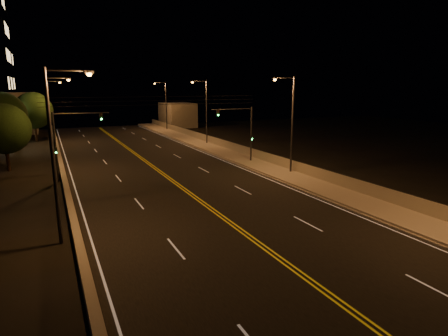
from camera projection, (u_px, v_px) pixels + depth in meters
name	position (u px, v px, depth m)	size (l,w,h in m)	color
road	(192.00, 195.00, 30.95)	(18.00, 120.00, 0.02)	black
sidewalk	(299.00, 180.00, 35.42)	(3.60, 120.00, 0.30)	gray
curb	(282.00, 183.00, 34.66)	(0.14, 120.00, 0.15)	gray
parapet_wall	(313.00, 171.00, 35.98)	(0.30, 120.00, 1.00)	gray
jersey_barrier	(70.00, 206.00, 26.97)	(0.45, 120.00, 0.73)	gray
distant_building_right	(177.00, 115.00, 84.47)	(6.00, 10.00, 5.26)	gray
distant_building_left	(13.00, 113.00, 71.35)	(8.00, 8.00, 7.77)	gray
parapet_rail	(313.00, 166.00, 35.86)	(0.06, 0.06, 120.00)	black
lane_markings	(192.00, 195.00, 30.88)	(17.32, 116.00, 0.00)	silver
streetlight_1	(290.00, 119.00, 37.04)	(2.55, 0.28, 9.77)	#2D2D33
streetlight_2	(205.00, 108.00, 56.64)	(2.55, 0.28, 9.77)	#2D2D33
streetlight_3	(165.00, 103.00, 75.39)	(2.55, 0.28, 9.77)	#2D2D33
streetlight_4	(57.00, 146.00, 20.32)	(2.55, 0.28, 9.77)	#2D2D33
streetlight_5	(51.00, 119.00, 37.28)	(2.55, 0.28, 9.77)	#2D2D33
streetlight_6	(48.00, 108.00, 57.58)	(2.55, 0.28, 9.77)	#2D2D33
traffic_signal_right	(244.00, 129.00, 42.81)	(5.11, 0.31, 6.54)	#2D2D33
traffic_signal_left	(66.00, 138.00, 34.93)	(5.11, 0.31, 6.54)	#2D2D33
overhead_wires	(158.00, 101.00, 37.78)	(22.00, 0.03, 0.83)	black
tree_0	(4.00, 129.00, 38.86)	(5.25, 5.25, 7.11)	black
tree_1	(2.00, 116.00, 47.32)	(6.04, 6.04, 8.19)	black
tree_2	(11.00, 122.00, 53.90)	(4.53, 4.53, 6.14)	black
tree_3	(34.00, 111.00, 60.24)	(5.90, 5.90, 7.99)	black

